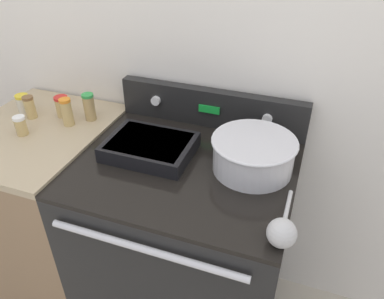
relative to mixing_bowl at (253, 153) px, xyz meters
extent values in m
cube|color=silver|center=(-0.24, 0.32, 0.28)|extent=(8.00, 0.05, 2.50)
cube|color=black|center=(-0.24, -0.06, -0.53)|extent=(0.80, 0.67, 0.89)
cube|color=black|center=(-0.24, -0.06, -0.08)|extent=(0.80, 0.67, 0.02)
cylinder|color=silver|center=(-0.24, -0.41, -0.15)|extent=(0.66, 0.02, 0.02)
cube|color=black|center=(-0.24, 0.26, 0.01)|extent=(0.80, 0.05, 0.16)
cylinder|color=white|center=(-0.48, 0.22, 0.02)|extent=(0.04, 0.02, 0.04)
cylinder|color=white|center=(0.01, 0.22, 0.02)|extent=(0.04, 0.02, 0.04)
cube|color=green|center=(-0.24, 0.22, 0.02)|extent=(0.09, 0.01, 0.03)
cube|color=#896B4C|center=(-0.92, -0.06, -0.53)|extent=(0.56, 0.67, 0.89)
cube|color=tan|center=(-0.92, -0.06, -0.07)|extent=(0.56, 0.67, 0.03)
cylinder|color=silver|center=(0.00, 0.00, -0.01)|extent=(0.28, 0.28, 0.12)
torus|color=silver|center=(0.00, 0.00, 0.05)|extent=(0.30, 0.30, 0.01)
cylinder|color=beige|center=(0.00, 0.00, 0.03)|extent=(0.26, 0.26, 0.02)
cube|color=black|center=(-0.39, -0.04, -0.04)|extent=(0.32, 0.25, 0.06)
cube|color=beige|center=(-0.39, -0.04, -0.03)|extent=(0.29, 0.22, 0.03)
cylinder|color=#B7B7B7|center=(0.15, -0.21, -0.06)|extent=(0.01, 0.23, 0.01)
sphere|color=#B7B7B7|center=(0.15, -0.32, -0.03)|extent=(0.09, 0.09, 0.09)
cylinder|color=tan|center=(-0.74, 0.10, 0.00)|extent=(0.05, 0.05, 0.11)
cylinder|color=green|center=(-0.74, 0.10, 0.06)|extent=(0.05, 0.05, 0.01)
cylinder|color=tan|center=(-0.80, 0.03, 0.00)|extent=(0.05, 0.05, 0.11)
cylinder|color=orange|center=(-0.80, 0.03, 0.06)|extent=(0.05, 0.05, 0.01)
cylinder|color=tan|center=(-0.87, 0.09, -0.02)|extent=(0.06, 0.06, 0.08)
cylinder|color=red|center=(-0.87, 0.09, 0.03)|extent=(0.06, 0.06, 0.01)
cylinder|color=tan|center=(-0.93, -0.10, -0.02)|extent=(0.05, 0.05, 0.07)
cylinder|color=white|center=(-0.93, -0.10, 0.02)|extent=(0.05, 0.05, 0.01)
cylinder|color=tan|center=(-0.99, 0.03, -0.01)|extent=(0.04, 0.04, 0.09)
cylinder|color=brown|center=(-0.99, 0.03, 0.04)|extent=(0.05, 0.05, 0.01)
cylinder|color=beige|center=(-1.05, 0.06, -0.02)|extent=(0.05, 0.05, 0.07)
cylinder|color=yellow|center=(-1.05, 0.06, 0.02)|extent=(0.06, 0.06, 0.01)
camera|label=1|loc=(0.17, -1.10, 0.74)|focal=35.00mm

